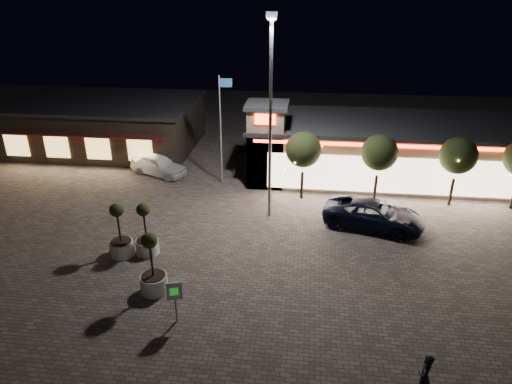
# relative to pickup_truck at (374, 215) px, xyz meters

# --- Properties ---
(ground) EXTENTS (90.00, 90.00, 0.00)m
(ground) POSITION_rel_pickup_truck_xyz_m (-8.49, -7.30, -0.84)
(ground) COLOR #6F635A
(ground) RESTS_ON ground
(retail_building) EXTENTS (20.40, 8.40, 6.10)m
(retail_building) POSITION_rel_pickup_truck_xyz_m (1.02, 8.52, 1.37)
(retail_building) COLOR gray
(retail_building) RESTS_ON ground
(restaurant_building) EXTENTS (16.40, 11.00, 4.30)m
(restaurant_building) POSITION_rel_pickup_truck_xyz_m (-22.49, 12.67, 1.32)
(restaurant_building) COLOR #382D23
(restaurant_building) RESTS_ON ground
(floodlight_pole) EXTENTS (0.60, 0.40, 12.38)m
(floodlight_pole) POSITION_rel_pickup_truck_xyz_m (-6.49, 0.70, 6.18)
(floodlight_pole) COLOR gray
(floodlight_pole) RESTS_ON ground
(flagpole) EXTENTS (0.95, 0.10, 8.00)m
(flagpole) POSITION_rel_pickup_truck_xyz_m (-10.39, 5.70, 3.90)
(flagpole) COLOR white
(flagpole) RESTS_ON ground
(string_tree_a) EXTENTS (2.42, 2.42, 4.79)m
(string_tree_a) POSITION_rel_pickup_truck_xyz_m (-4.49, 3.70, 2.72)
(string_tree_a) COLOR #332319
(string_tree_a) RESTS_ON ground
(string_tree_b) EXTENTS (2.42, 2.42, 4.79)m
(string_tree_b) POSITION_rel_pickup_truck_xyz_m (0.51, 3.70, 2.72)
(string_tree_b) COLOR #332319
(string_tree_b) RESTS_ON ground
(string_tree_c) EXTENTS (2.42, 2.42, 4.79)m
(string_tree_c) POSITION_rel_pickup_truck_xyz_m (5.51, 3.70, 2.72)
(string_tree_c) COLOR #332319
(string_tree_c) RESTS_ON ground
(pickup_truck) EXTENTS (6.59, 4.31, 1.69)m
(pickup_truck) POSITION_rel_pickup_truck_xyz_m (0.00, 0.00, 0.00)
(pickup_truck) COLOR black
(pickup_truck) RESTS_ON ground
(white_sedan) EXTENTS (5.02, 3.57, 1.59)m
(white_sedan) POSITION_rel_pickup_truck_xyz_m (-15.73, 6.70, -0.05)
(white_sedan) COLOR white
(white_sedan) RESTS_ON ground
(pedestrian) EXTENTS (0.67, 0.81, 1.89)m
(pedestrian) POSITION_rel_pickup_truck_xyz_m (0.32, -12.77, 0.10)
(pedestrian) COLOR black
(pedestrian) RESTS_ON ground
(planter_left) EXTENTS (1.29, 1.29, 3.16)m
(planter_left) POSITION_rel_pickup_truck_xyz_m (-14.14, -4.89, 0.13)
(planter_left) COLOR silver
(planter_left) RESTS_ON ground
(planter_mid) EXTENTS (1.33, 1.33, 3.26)m
(planter_mid) POSITION_rel_pickup_truck_xyz_m (-11.33, -7.86, 0.16)
(planter_mid) COLOR silver
(planter_mid) RESTS_ON ground
(planter_right) EXTENTS (1.26, 1.26, 3.09)m
(planter_right) POSITION_rel_pickup_truck_xyz_m (-12.81, -4.55, 0.11)
(planter_right) COLOR silver
(planter_right) RESTS_ON ground
(valet_sign) EXTENTS (0.66, 0.27, 2.05)m
(valet_sign) POSITION_rel_pickup_truck_xyz_m (-9.67, -9.83, 0.59)
(valet_sign) COLOR gray
(valet_sign) RESTS_ON ground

